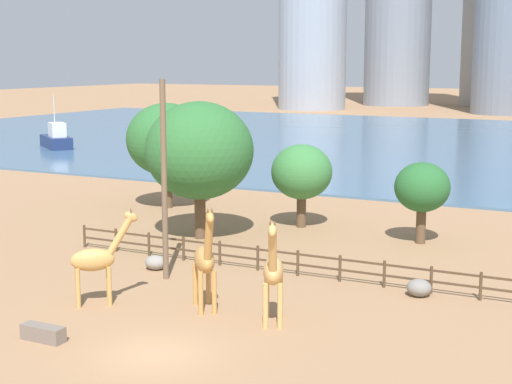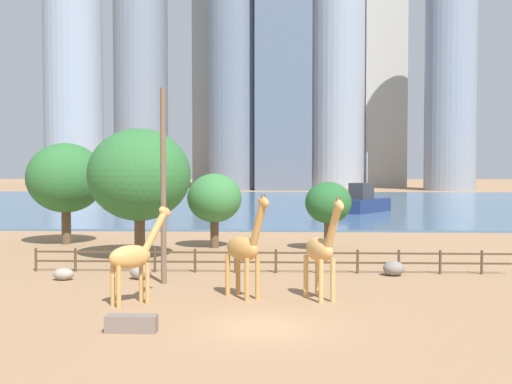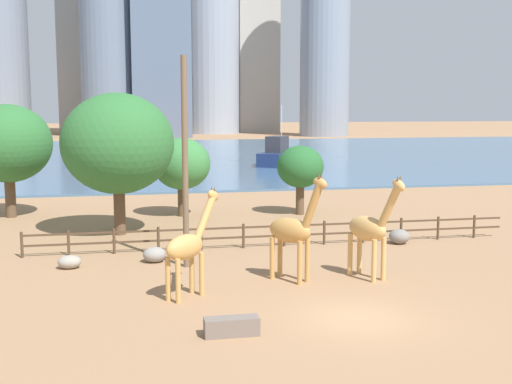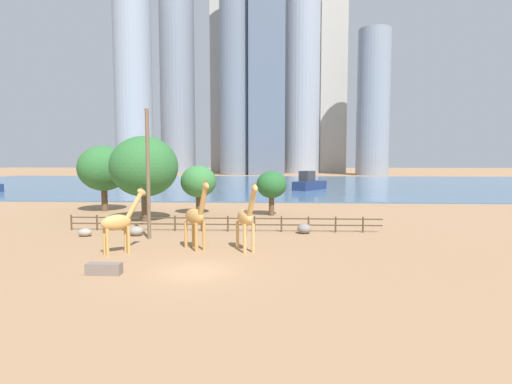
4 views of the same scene
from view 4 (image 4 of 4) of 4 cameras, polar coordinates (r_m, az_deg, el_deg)
The scene contains 24 objects.
ground_plane at distance 100.95m, azimuth 0.33°, elevation 1.24°, with size 400.00×400.00×0.00m, color #9E7551.
harbor_water at distance 97.95m, azimuth 0.25°, elevation 1.20°, with size 180.00×86.00×0.20m, color #476B8C.
giraffe_tall at distance 26.71m, azimuth -8.60°, elevation -3.50°, with size 2.32×2.60×4.73m.
giraffe_companion at distance 25.97m, azimuth -1.43°, elevation -3.69°, with size 1.81×3.09×4.65m.
giraffe_young at distance 26.68m, azimuth -18.98°, elevation -4.09°, with size 2.62×2.40×4.24m.
utility_pole at distance 30.80m, azimuth -15.16°, elevation 2.42°, with size 0.28×0.28×9.71m, color brown.
boulder_near_fence at distance 32.61m, azimuth 6.92°, elevation -5.22°, with size 1.13×1.06×0.80m, color gray.
boulder_by_pole at distance 32.84m, azimuth -16.73°, elevation -5.36°, with size 1.10×0.99×0.74m, color gray.
boulder_small at distance 33.94m, azimuth -23.23°, elevation -5.32°, with size 1.06×0.83×0.62m, color gray.
feeding_trough at distance 22.53m, azimuth -20.89°, elevation -10.22°, with size 1.80×0.60×0.60m, color #72665B.
enclosure_fence at distance 33.41m, azimuth -5.18°, elevation -4.33°, with size 26.12×0.14×1.30m.
tree_left_large at distance 44.27m, azimuth -8.23°, elevation 1.46°, with size 3.89×3.89×5.33m.
tree_center_broad at distance 42.50m, azimuth 2.24°, elevation 1.01°, with size 3.22×3.22×4.78m.
tree_right_tall at distance 39.74m, azimuth -15.69°, elevation 3.50°, with size 6.45×6.45×8.22m.
tree_left_small at distance 49.35m, azimuth -20.94°, elevation 3.16°, with size 5.79×5.79×7.59m.
boat_ferry at distance 77.58m, azimuth 7.60°, elevation 1.25°, with size 7.15×8.49×7.44m.
skyline_tower_needle at distance 170.32m, azimuth -17.12°, elevation 14.71°, with size 14.67×14.67×72.75m, color #939EAD.
skyline_block_central at distance 194.07m, azimuth -4.82°, elevation 15.41°, with size 9.99×10.37×84.68m, color #B7B2A8.
skyline_tower_glass at distance 183.96m, azimuth 6.61°, elevation 16.33°, with size 15.57×15.57×86.76m, color #939EAD.
skyline_block_left at distance 189.98m, azimuth 10.84°, elevation 14.15°, with size 11.63×11.17×75.35m, color #ADA89E.
skyline_block_right at distance 190.53m, azimuth -11.18°, elevation 15.91°, with size 15.48×15.48×87.07m, color gray.
skyline_tower_short at distance 166.28m, azimuth 1.60°, elevation 19.28°, with size 13.89×15.70×96.08m, color slate.
skyline_block_wide at distance 167.19m, azimuth -2.84°, elevation 19.43°, with size 13.28×13.28×97.41m, color slate.
skyline_tower_far at distance 163.33m, azimuth 16.41°, elevation 12.04°, with size 12.43×12.43×55.16m, color gray.
Camera 4 is at (4.26, -20.68, 5.95)m, focal length 28.00 mm.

